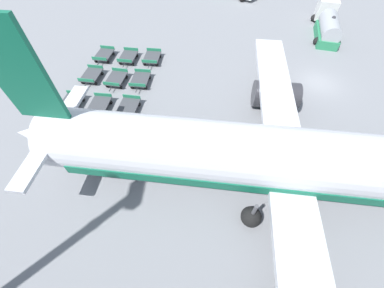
% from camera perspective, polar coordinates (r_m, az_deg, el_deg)
% --- Properties ---
extents(ground_plane, '(500.00, 500.00, 0.00)m').
position_cam_1_polar(ground_plane, '(28.93, 28.35, 12.91)').
color(ground_plane, gray).
extents(airplane, '(31.94, 39.03, 11.45)m').
position_cam_1_polar(airplane, '(16.48, 25.60, -4.07)').
color(airplane, silver).
rests_on(airplane, ground_plane).
extents(fuel_tanker_secondary, '(9.40, 4.38, 2.86)m').
position_cam_1_polar(fuel_tanker_secondary, '(38.06, 30.02, 23.79)').
color(fuel_tanker_secondary, white).
rests_on(fuel_tanker_secondary, ground_plane).
extents(baggage_dolly_row_near_col_a, '(3.26, 1.97, 0.92)m').
position_cam_1_polar(baggage_dolly_row_near_col_a, '(30.85, -20.55, 19.55)').
color(baggage_dolly_row_near_col_a, '#424449').
rests_on(baggage_dolly_row_near_col_a, ground_plane).
extents(baggage_dolly_row_near_col_b, '(3.26, 1.95, 0.92)m').
position_cam_1_polar(baggage_dolly_row_near_col_b, '(27.98, -23.19, 15.04)').
color(baggage_dolly_row_near_col_b, '#424449').
rests_on(baggage_dolly_row_near_col_b, ground_plane).
extents(baggage_dolly_row_near_col_c, '(3.24, 1.90, 0.92)m').
position_cam_1_polar(baggage_dolly_row_near_col_c, '(25.29, -27.30, 8.84)').
color(baggage_dolly_row_near_col_c, '#424449').
rests_on(baggage_dolly_row_near_col_c, ground_plane).
extents(baggage_dolly_row_near_col_d, '(3.23, 1.88, 0.92)m').
position_cam_1_polar(baggage_dolly_row_near_col_d, '(23.03, -30.92, 1.80)').
color(baggage_dolly_row_near_col_d, '#424449').
rests_on(baggage_dolly_row_near_col_d, ground_plane).
extents(baggage_dolly_row_mid_a_col_a, '(3.26, 1.95, 0.92)m').
position_cam_1_polar(baggage_dolly_row_mid_a_col_a, '(29.69, -15.21, 19.70)').
color(baggage_dolly_row_mid_a_col_a, '#424449').
rests_on(baggage_dolly_row_mid_a_col_a, ground_plane).
extents(baggage_dolly_row_mid_a_col_b, '(3.27, 1.99, 0.92)m').
position_cam_1_polar(baggage_dolly_row_mid_a_col_b, '(26.59, -17.89, 14.79)').
color(baggage_dolly_row_mid_a_col_b, '#424449').
rests_on(baggage_dolly_row_mid_a_col_b, ground_plane).
extents(baggage_dolly_row_mid_a_col_c, '(3.24, 1.90, 0.92)m').
position_cam_1_polar(baggage_dolly_row_mid_a_col_c, '(23.92, -21.58, 8.67)').
color(baggage_dolly_row_mid_a_col_c, '#424449').
rests_on(baggage_dolly_row_mid_a_col_c, ground_plane).
extents(baggage_dolly_row_mid_a_col_d, '(3.25, 1.93, 0.92)m').
position_cam_1_polar(baggage_dolly_row_mid_a_col_d, '(21.46, -24.87, 0.99)').
color(baggage_dolly_row_mid_a_col_d, '#424449').
rests_on(baggage_dolly_row_mid_a_col_d, ground_plane).
extents(baggage_dolly_row_mid_b_col_a, '(3.23, 1.89, 0.92)m').
position_cam_1_polar(baggage_dolly_row_mid_b_col_a, '(29.01, -9.69, 19.94)').
color(baggage_dolly_row_mid_b_col_a, '#424449').
rests_on(baggage_dolly_row_mid_b_col_a, ground_plane).
extents(baggage_dolly_row_mid_b_col_b, '(3.23, 1.88, 0.92)m').
position_cam_1_polar(baggage_dolly_row_mid_b_col_b, '(25.84, -12.42, 14.96)').
color(baggage_dolly_row_mid_b_col_b, '#424449').
rests_on(baggage_dolly_row_mid_b_col_b, ground_plane).
extents(baggage_dolly_row_mid_b_col_c, '(3.26, 1.96, 0.92)m').
position_cam_1_polar(baggage_dolly_row_mid_b_col_c, '(22.87, -15.22, 8.52)').
color(baggage_dolly_row_mid_b_col_c, '#424449').
rests_on(baggage_dolly_row_mid_b_col_c, ground_plane).
extents(baggage_dolly_row_mid_b_col_d, '(3.26, 1.96, 0.92)m').
position_cam_1_polar(baggage_dolly_row_mid_b_col_d, '(20.32, -18.03, 0.50)').
color(baggage_dolly_row_mid_b_col_d, '#424449').
rests_on(baggage_dolly_row_mid_b_col_d, ground_plane).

